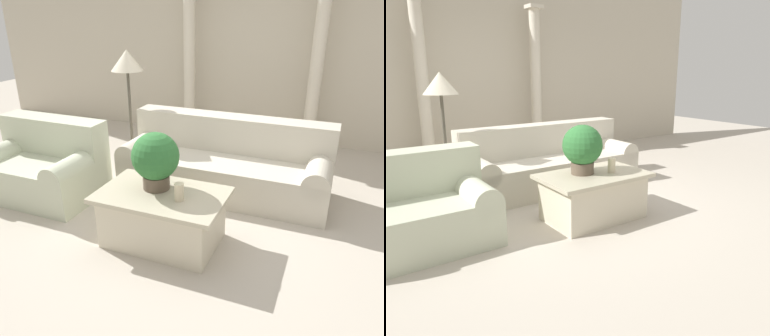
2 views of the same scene
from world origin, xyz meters
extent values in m
plane|color=#BCB2A3|center=(0.00, 0.00, 0.00)|extent=(16.00, 16.00, 0.00)
cube|color=beige|center=(0.00, 2.78, 1.60)|extent=(10.00, 0.06, 3.20)
cube|color=beige|center=(0.18, 0.66, 0.21)|extent=(2.36, 0.86, 0.43)
cube|color=beige|center=(0.18, 0.94, 0.64)|extent=(2.36, 0.30, 0.41)
cylinder|color=beige|center=(-0.86, 0.66, 0.42)|extent=(0.28, 0.86, 0.28)
cylinder|color=beige|center=(1.22, 0.66, 0.42)|extent=(0.28, 0.86, 0.28)
cube|color=beige|center=(-1.72, -0.18, 0.21)|extent=(1.31, 0.86, 0.43)
cube|color=beige|center=(-1.72, 0.10, 0.64)|extent=(1.31, 0.30, 0.41)
cylinder|color=beige|center=(-1.20, -0.18, 0.42)|extent=(0.28, 0.86, 0.28)
cube|color=beige|center=(-0.02, -0.52, 0.23)|extent=(0.99, 0.63, 0.46)
cube|color=#BCB398|center=(-0.02, -0.52, 0.48)|extent=(1.13, 0.72, 0.04)
cylinder|color=brown|center=(-0.11, -0.44, 0.56)|extent=(0.24, 0.24, 0.13)
sphere|color=#2D6B33|center=(-0.11, -0.44, 0.80)|extent=(0.42, 0.42, 0.42)
cylinder|color=beige|center=(0.18, -0.58, 0.57)|extent=(0.08, 0.08, 0.15)
cylinder|color=#4C473D|center=(-1.14, 0.87, 0.01)|extent=(0.24, 0.24, 0.03)
cylinder|color=#4C473D|center=(-1.14, 0.87, 0.66)|extent=(0.04, 0.04, 1.26)
cone|color=beige|center=(-1.14, 0.87, 1.41)|extent=(0.39, 0.39, 0.25)
cylinder|color=beige|center=(-0.97, 2.43, 1.28)|extent=(0.18, 0.18, 2.56)
cylinder|color=beige|center=(0.93, 2.43, 1.28)|extent=(0.18, 0.18, 2.56)
cube|color=beige|center=(0.93, 2.43, 2.59)|extent=(0.25, 0.25, 0.06)
camera|label=1|loc=(1.33, -3.13, 1.99)|focal=35.00mm
camera|label=2|loc=(-2.33, -3.54, 1.56)|focal=35.00mm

